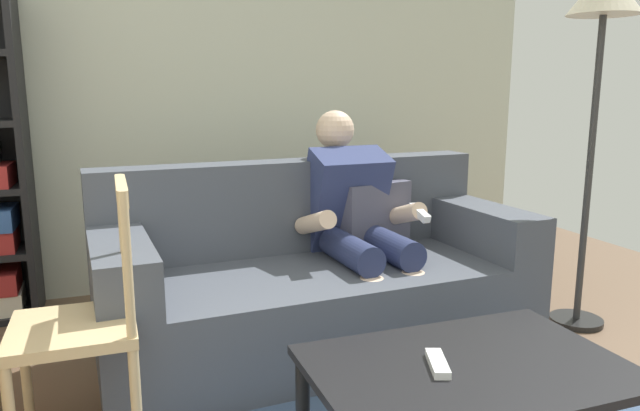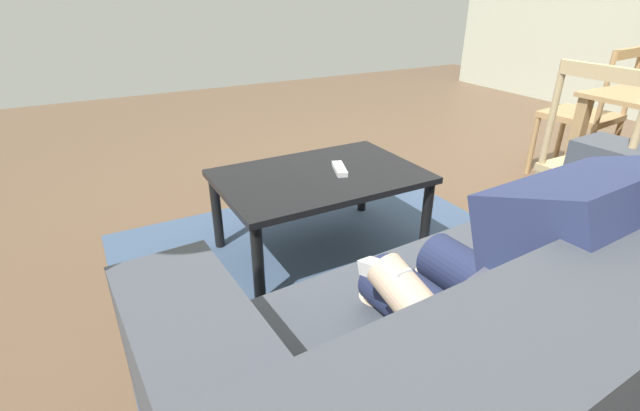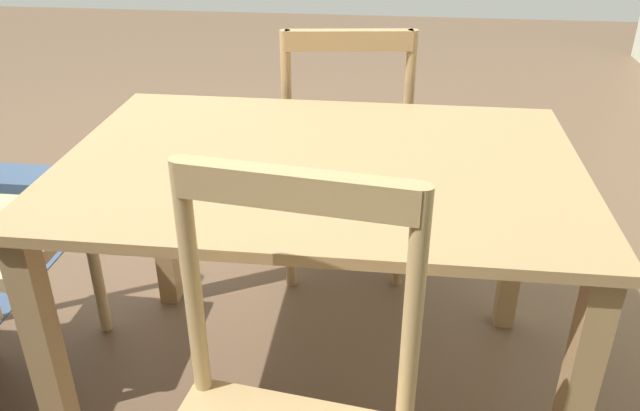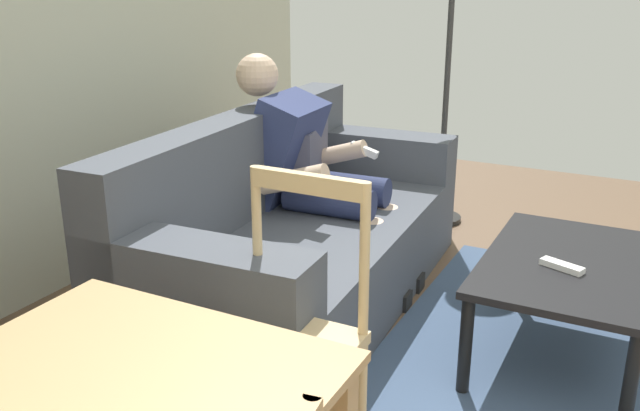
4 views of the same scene
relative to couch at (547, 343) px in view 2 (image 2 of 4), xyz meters
The scene contains 8 objects.
ground_plane 1.94m from the couch, 123.09° to the right, with size 8.01×8.01×0.00m, color brown.
couch is the anchor object (origin of this frame).
person_lounging 0.37m from the couch, 14.79° to the left, with size 0.61×0.97×1.15m.
coffee_table 1.23m from the couch, 86.93° to the right, with size 0.98×0.65×0.43m.
tv_remote 1.22m from the couch, 91.62° to the right, with size 0.05×0.17×0.02m, color white.
dining_chair_facing_couch 1.21m from the couch, 152.39° to the right, with size 0.42×0.42×0.96m.
dining_chair_by_doorway 2.37m from the couch, 148.20° to the right, with size 0.47×0.47×0.91m.
area_rug 1.27m from the couch, 86.93° to the right, with size 2.00×1.40×0.01m, color #3D5170.
Camera 2 is at (2.09, 2.16, 1.25)m, focal length 25.44 mm.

